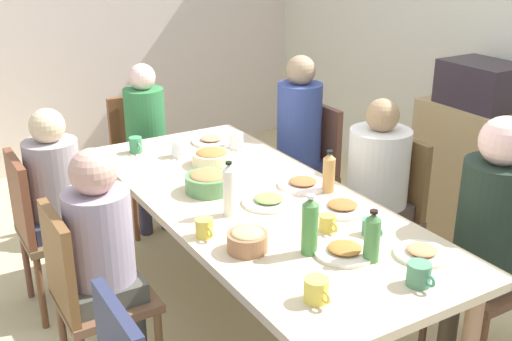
% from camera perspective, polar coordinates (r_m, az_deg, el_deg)
% --- Properties ---
extents(ground_plane, '(6.90, 6.90, 0.00)m').
position_cam_1_polar(ground_plane, '(3.42, 0.00, -14.13)').
color(ground_plane, '#C8B887').
extents(wall_left, '(0.12, 4.33, 2.60)m').
position_cam_1_polar(wall_left, '(5.55, -16.22, 13.51)').
color(wall_left, beige).
rests_on(wall_left, ground_plane).
extents(dining_table, '(2.27, 0.95, 0.75)m').
position_cam_1_polar(dining_table, '(3.08, 0.00, -3.85)').
color(dining_table, beige).
rests_on(dining_table, ground_plane).
extents(chair_1, '(0.40, 0.40, 0.90)m').
position_cam_1_polar(chair_1, '(4.16, 4.73, 0.55)').
color(chair_1, brown).
rests_on(chair_1, ground_plane).
extents(person_1, '(0.30, 0.30, 1.24)m').
position_cam_1_polar(person_1, '(4.03, 3.77, 3.23)').
color(person_1, navy).
rests_on(person_1, ground_plane).
extents(chair_2, '(0.40, 0.40, 0.90)m').
position_cam_1_polar(chair_2, '(3.62, 11.69, -3.15)').
color(chair_2, brown).
rests_on(chair_2, ground_plane).
extents(person_2, '(0.33, 0.33, 1.14)m').
position_cam_1_polar(person_2, '(3.49, 10.81, -0.75)').
color(person_2, '#52493E').
rests_on(person_2, ground_plane).
extents(chair_3, '(0.40, 0.40, 0.90)m').
position_cam_1_polar(chair_3, '(3.52, -18.63, -4.59)').
color(chair_3, brown).
rests_on(chair_3, ground_plane).
extents(person_3, '(0.30, 0.30, 1.13)m').
position_cam_1_polar(person_3, '(3.47, -17.46, -1.90)').
color(person_3, '#273851').
rests_on(person_3, ground_plane).
extents(chair_4, '(0.40, 0.40, 0.90)m').
position_cam_1_polar(chair_4, '(4.41, -10.18, 1.52)').
color(chair_4, brown).
rests_on(chair_4, ground_plane).
extents(person_4, '(0.30, 0.30, 1.15)m').
position_cam_1_polar(person_4, '(4.27, -9.86, 3.23)').
color(person_4, '#253C50').
rests_on(person_4, ground_plane).
extents(chair_5, '(0.40, 0.40, 0.90)m').
position_cam_1_polar(chair_5, '(2.87, -15.06, -10.46)').
color(chair_5, brown).
rests_on(chair_5, ground_plane).
extents(person_5, '(0.30, 0.30, 1.15)m').
position_cam_1_polar(person_5, '(2.80, -13.59, -6.97)').
color(person_5, '#364248').
rests_on(person_5, ground_plane).
extents(chair_6, '(0.40, 0.40, 0.90)m').
position_cam_1_polar(chair_6, '(3.17, 20.92, -7.92)').
color(chair_6, brown).
rests_on(chair_6, ground_plane).
extents(person_6, '(0.31, 0.31, 1.24)m').
position_cam_1_polar(person_6, '(3.00, 20.43, -4.51)').
color(person_6, brown).
rests_on(person_6, ground_plane).
extents(plate_0, '(0.25, 0.25, 0.04)m').
position_cam_1_polar(plate_0, '(3.00, 1.16, -2.75)').
color(plate_0, white).
rests_on(plate_0, dining_table).
extents(plate_1, '(0.22, 0.22, 0.04)m').
position_cam_1_polar(plate_1, '(2.63, 14.75, -7.18)').
color(plate_1, silver).
rests_on(plate_1, dining_table).
extents(plate_2, '(0.25, 0.25, 0.04)m').
position_cam_1_polar(plate_2, '(2.58, 8.02, -7.19)').
color(plate_2, silver).
rests_on(plate_2, dining_table).
extents(plate_3, '(0.25, 0.25, 0.04)m').
position_cam_1_polar(plate_3, '(3.20, 4.26, -1.18)').
color(plate_3, white).
rests_on(plate_3, dining_table).
extents(plate_4, '(0.26, 0.26, 0.04)m').
position_cam_1_polar(plate_4, '(2.96, 7.81, -3.28)').
color(plate_4, white).
rests_on(plate_4, dining_table).
extents(plate_5, '(0.23, 0.23, 0.04)m').
position_cam_1_polar(plate_5, '(3.84, -4.08, 2.74)').
color(plate_5, silver).
rests_on(plate_5, dining_table).
extents(bowl_0, '(0.17, 0.17, 0.10)m').
position_cam_1_polar(bowl_0, '(2.57, -0.80, -6.29)').
color(bowl_0, '#9D6A45').
rests_on(bowl_0, dining_table).
extents(bowl_1, '(0.23, 0.23, 0.11)m').
position_cam_1_polar(bowl_1, '(3.12, -4.32, -0.99)').
color(bowl_1, '#558852').
rests_on(bowl_1, dining_table).
extents(bowl_2, '(0.22, 0.22, 0.09)m').
position_cam_1_polar(bowl_2, '(3.47, -4.04, 1.22)').
color(bowl_2, beige).
rests_on(bowl_2, dining_table).
extents(cup_0, '(0.11, 0.07, 0.09)m').
position_cam_1_polar(cup_0, '(3.62, -7.09, 1.97)').
color(cup_0, white).
rests_on(cup_0, dining_table).
extents(cup_1, '(0.13, 0.09, 0.09)m').
position_cam_1_polar(cup_1, '(2.41, 14.53, -9.08)').
color(cup_1, '#4C8461').
rests_on(cup_1, dining_table).
extents(cup_2, '(0.11, 0.08, 0.07)m').
position_cam_1_polar(cup_2, '(2.74, 10.37, -5.08)').
color(cup_2, '#478369').
rests_on(cup_2, dining_table).
extents(cup_3, '(0.12, 0.09, 0.09)m').
position_cam_1_polar(cup_3, '(3.72, -1.81, 2.72)').
color(cup_3, white).
rests_on(cup_3, dining_table).
extents(cup_4, '(0.11, 0.07, 0.07)m').
position_cam_1_polar(cup_4, '(2.74, 6.50, -4.76)').
color(cup_4, gold).
rests_on(cup_4, dining_table).
extents(cup_5, '(0.12, 0.09, 0.09)m').
position_cam_1_polar(cup_5, '(2.26, 5.49, -10.71)').
color(cup_5, '#E2D04D').
rests_on(cup_5, dining_table).
extents(cup_6, '(0.11, 0.07, 0.09)m').
position_cam_1_polar(cup_6, '(3.72, -10.81, 2.29)').
color(cup_6, '#3D8B5B').
rests_on(cup_6, dining_table).
extents(cup_7, '(0.11, 0.08, 0.08)m').
position_cam_1_polar(cup_7, '(2.69, -4.67, -5.19)').
color(cup_7, '#E6CD4A').
rests_on(cup_7, dining_table).
extents(bottle_0, '(0.06, 0.06, 0.26)m').
position_cam_1_polar(bottle_0, '(2.84, -2.44, -1.76)').
color(bottle_0, silver).
rests_on(bottle_0, dining_table).
extents(bottle_1, '(0.06, 0.06, 0.22)m').
position_cam_1_polar(bottle_1, '(3.12, 6.61, -0.18)').
color(bottle_1, tan).
rests_on(bottle_1, dining_table).
extents(bottle_2, '(0.07, 0.07, 0.26)m').
position_cam_1_polar(bottle_2, '(2.52, 4.89, -5.02)').
color(bottle_2, '#44873D').
rests_on(bottle_2, dining_table).
extents(bottle_3, '(0.06, 0.06, 0.22)m').
position_cam_1_polar(bottle_3, '(2.51, 10.46, -5.94)').
color(bottle_3, '#458242').
rests_on(bottle_3, dining_table).
extents(side_cabinet, '(0.70, 0.44, 0.90)m').
position_cam_1_polar(side_cabinet, '(4.44, 18.79, -0.03)').
color(side_cabinet, tan).
rests_on(side_cabinet, ground_plane).
extents(microwave, '(0.48, 0.36, 0.28)m').
position_cam_1_polar(microwave, '(4.27, 19.74, 7.35)').
color(microwave, '#2E262F').
rests_on(microwave, side_cabinet).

